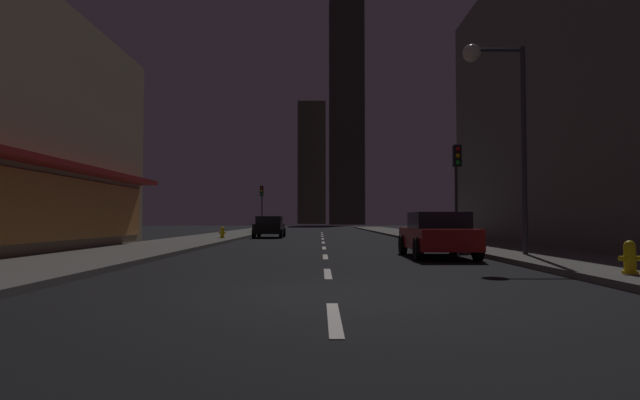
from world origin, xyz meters
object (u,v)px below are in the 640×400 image
Objects in this scene: car_parked_near at (435,234)px; car_parked_far at (267,227)px; traffic_light_far_left at (259,198)px; street_lamp_right at (494,97)px; fire_hydrant_yellow_near at (626,258)px; fire_hydrant_far_left at (220,233)px; traffic_light_near_right at (454,172)px.

car_parked_near is 19.71m from car_parked_far.
street_lamp_right reaches higher than traffic_light_far_left.
car_parked_far is at bearing -81.02° from traffic_light_far_left.
car_parked_near and car_parked_far have the same top height.
fire_hydrant_far_left is (-11.80, 20.06, 0.00)m from fire_hydrant_yellow_near.
traffic_light_far_left reaches higher than fire_hydrant_far_left.
traffic_light_near_right is at bearing 92.06° from fire_hydrant_yellow_near.
street_lamp_right reaches higher than traffic_light_near_right.
car_parked_far is (-7.20, 18.35, 0.00)m from car_parked_near.
traffic_light_near_right is (-0.40, 11.12, 2.74)m from fire_hydrant_yellow_near.
traffic_light_near_right is 27.94m from traffic_light_far_left.
traffic_light_far_left is 32.85m from street_lamp_right.
street_lamp_right is (1.78, -0.57, 4.33)m from car_parked_near.
fire_hydrant_far_left is at bearing 120.46° from fire_hydrant_yellow_near.
traffic_light_near_right reaches higher than car_parked_near.
traffic_light_far_left reaches higher than fire_hydrant_yellow_near.
car_parked_near is 5.62m from traffic_light_near_right.
street_lamp_right is (10.88, -30.94, 1.87)m from traffic_light_far_left.
fire_hydrant_yellow_near is at bearing -59.54° from fire_hydrant_far_left.
car_parked_near is 1.01× the size of traffic_light_near_right.
traffic_light_near_right is at bearing -56.33° from car_parked_far.
street_lamp_right is at bearing -91.31° from traffic_light_near_right.
fire_hydrant_far_left is (-2.30, -4.72, -0.29)m from car_parked_far.
fire_hydrant_far_left is at bearing 124.88° from car_parked_near.
fire_hydrant_yellow_near is (2.30, -6.44, -0.29)m from car_parked_near.
fire_hydrant_far_left is 0.16× the size of traffic_light_far_left.
car_parked_near reaches higher than fire_hydrant_yellow_near.
fire_hydrant_yellow_near and fire_hydrant_far_left have the same top height.
fire_hydrant_far_left is 0.16× the size of traffic_light_near_right.
traffic_light_far_left is at bearing 109.37° from street_lamp_right.
fire_hydrant_yellow_near is at bearing -84.94° from street_lamp_right.
car_parked_near is at bearing 109.66° from fire_hydrant_yellow_near.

